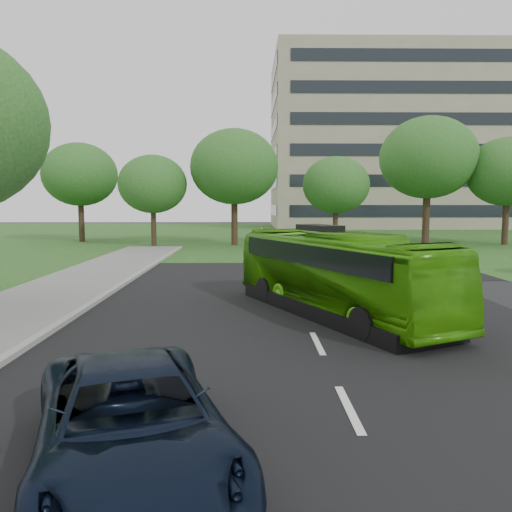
# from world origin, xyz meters

# --- Properties ---
(ground) EXTENTS (160.00, 160.00, 0.00)m
(ground) POSITION_xyz_m (0.00, 0.00, 0.00)
(ground) COLOR black
(ground) RESTS_ON ground
(street_surfaces) EXTENTS (120.00, 120.00, 0.15)m
(street_surfaces) POSITION_xyz_m (-0.38, 22.75, 0.03)
(street_surfaces) COLOR black
(street_surfaces) RESTS_ON ground
(office_building) EXTENTS (40.10, 20.10, 25.00)m
(office_building) POSITION_xyz_m (21.96, 61.96, 12.50)
(office_building) COLOR gray
(office_building) RESTS_ON ground
(tree_park_a) EXTENTS (5.62, 5.62, 7.46)m
(tree_park_a) POSITION_xyz_m (-9.63, 27.19, 5.06)
(tree_park_a) COLOR black
(tree_park_a) RESTS_ON ground
(tree_park_b) EXTENTS (7.39, 7.39, 9.68)m
(tree_park_b) POSITION_xyz_m (-2.97, 28.00, 6.53)
(tree_park_b) COLOR black
(tree_park_b) RESTS_ON ground
(tree_park_c) EXTENTS (5.57, 5.57, 7.40)m
(tree_park_c) POSITION_xyz_m (5.50, 27.64, 5.02)
(tree_park_c) COLOR black
(tree_park_c) RESTS_ON ground
(tree_park_d) EXTENTS (8.28, 8.28, 10.96)m
(tree_park_d) POSITION_xyz_m (13.73, 29.31, 7.42)
(tree_park_d) COLOR black
(tree_park_d) RESTS_ON ground
(tree_park_e) EXTENTS (6.78, 6.78, 9.04)m
(tree_park_e) POSITION_xyz_m (20.02, 27.92, 6.14)
(tree_park_e) COLOR black
(tree_park_e) RESTS_ON ground
(tree_park_f) EXTENTS (6.72, 6.72, 8.98)m
(tree_park_f) POSITION_xyz_m (-17.14, 31.86, 6.10)
(tree_park_f) COLOR black
(tree_park_f) RESTS_ON ground
(bus) EXTENTS (5.94, 9.42, 2.61)m
(bus) POSITION_xyz_m (1.00, 1.31, 1.30)
(bus) COLOR #3D9B0C
(bus) RESTS_ON ground
(suv) EXTENTS (3.82, 5.53, 1.40)m
(suv) POSITION_xyz_m (-3.21, -8.00, 0.70)
(suv) COLOR black
(suv) RESTS_ON ground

